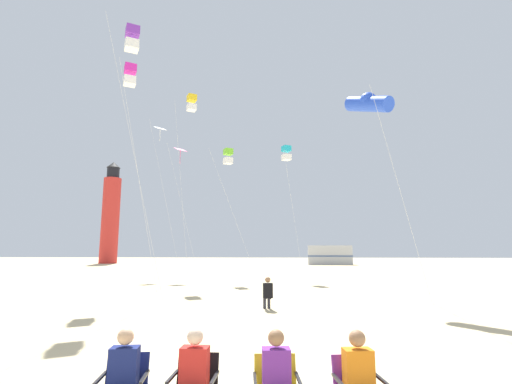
# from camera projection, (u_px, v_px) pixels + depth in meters

# --- Properties ---
(ground) EXTENTS (200.00, 200.00, 0.00)m
(ground) POSITION_uv_depth(u_px,v_px,m) (234.00, 369.00, 6.69)
(ground) COLOR #D3BC8C
(camp_chair_navy) EXTENTS (0.62, 0.64, 0.82)m
(camp_chair_navy) POSITION_uv_depth(u_px,v_px,m) (124.00, 383.00, 4.55)
(camp_chair_navy) COLOR navy
(camp_chair_navy) RESTS_ON ground
(spectator_navy_chair) EXTENTS (0.38, 0.54, 1.16)m
(spectator_navy_chair) POSITION_uv_depth(u_px,v_px,m) (122.00, 377.00, 4.43)
(spectator_navy_chair) COLOR navy
(spectator_navy_chair) RESTS_ON ground
(camp_chair_black) EXTENTS (0.56, 0.57, 0.82)m
(camp_chair_black) POSITION_uv_depth(u_px,v_px,m) (195.00, 383.00, 4.55)
(camp_chair_black) COLOR black
(camp_chair_black) RESTS_ON ground
(spectator_black_chair) EXTENTS (0.34, 0.51, 1.16)m
(spectator_black_chair) POSITION_uv_depth(u_px,v_px,m) (193.00, 377.00, 4.43)
(spectator_black_chair) COLOR red
(spectator_black_chair) RESTS_ON ground
(spectator_yellow_chair) EXTENTS (0.36, 0.53, 1.16)m
(spectator_yellow_chair) POSITION_uv_depth(u_px,v_px,m) (277.00, 379.00, 4.37)
(spectator_yellow_chair) COLOR #722D99
(spectator_yellow_chair) RESTS_ON ground
(spectator_purple_chair) EXTENTS (0.38, 0.54, 1.16)m
(spectator_purple_chair) POSITION_uv_depth(u_px,v_px,m) (361.00, 380.00, 4.34)
(spectator_purple_chair) COLOR orange
(spectator_purple_chair) RESTS_ON ground
(kite_flyer_standing) EXTENTS (0.39, 0.54, 1.16)m
(kite_flyer_standing) POSITION_uv_depth(u_px,v_px,m) (268.00, 292.00, 13.41)
(kite_flyer_standing) COLOR black
(kite_flyer_standing) RESTS_ON ground
(kite_box_lime) EXTENTS (3.36, 2.74, 9.67)m
(kite_box_lime) POSITION_uv_depth(u_px,v_px,m) (228.00, 157.00, 27.79)
(kite_box_lime) COLOR silver
(kite_box_lime) RESTS_ON ground
(kite_box_magenta) EXTENTS (2.31, 2.31, 12.02)m
(kite_box_magenta) POSITION_uv_depth(u_px,v_px,m) (130.00, 76.00, 19.92)
(kite_box_magenta) COLOR silver
(kite_box_magenta) RESTS_ON ground
(kite_tube_blue) EXTENTS (3.02, 3.27, 9.41)m
(kite_tube_blue) POSITION_uv_depth(u_px,v_px,m) (368.00, 103.00, 16.75)
(kite_tube_blue) COLOR silver
(kite_tube_blue) RESTS_ON ground
(kite_box_violet) EXTENTS (2.48, 2.48, 12.50)m
(kite_box_violet) POSITION_uv_depth(u_px,v_px,m) (132.00, 39.00, 17.34)
(kite_box_violet) COLOR silver
(kite_box_violet) RESTS_ON ground
(kite_diamond_rainbow) EXTENTS (2.53, 2.53, 10.53)m
(kite_diamond_rainbow) POSITION_uv_depth(u_px,v_px,m) (181.00, 155.00, 30.38)
(kite_diamond_rainbow) COLOR silver
(kite_diamond_rainbow) RESTS_ON ground
(kite_diamond_white) EXTENTS (2.91, 2.91, 13.03)m
(kite_diamond_white) POSITION_uv_depth(u_px,v_px,m) (161.00, 135.00, 32.68)
(kite_diamond_white) COLOR silver
(kite_diamond_white) RESTS_ON ground
(kite_box_gold) EXTENTS (1.52, 1.52, 13.03)m
(kite_box_gold) POSITION_uv_depth(u_px,v_px,m) (192.00, 103.00, 26.25)
(kite_box_gold) COLOR silver
(kite_box_gold) RESTS_ON ground
(kite_box_cyan) EXTENTS (1.54, 1.54, 10.28)m
(kite_box_cyan) POSITION_uv_depth(u_px,v_px,m) (286.00, 153.00, 29.23)
(kite_box_cyan) COLOR silver
(kite_box_cyan) RESTS_ON ground
(lighthouse_distant) EXTENTS (2.80, 2.80, 16.80)m
(lighthouse_distant) POSITION_uv_depth(u_px,v_px,m) (111.00, 215.00, 60.93)
(lighthouse_distant) COLOR red
(lighthouse_distant) RESTS_ON ground
(rv_van_silver) EXTENTS (6.56, 2.70, 2.80)m
(rv_van_silver) POSITION_uv_depth(u_px,v_px,m) (330.00, 255.00, 54.99)
(rv_van_silver) COLOR #B7BABF
(rv_van_silver) RESTS_ON ground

